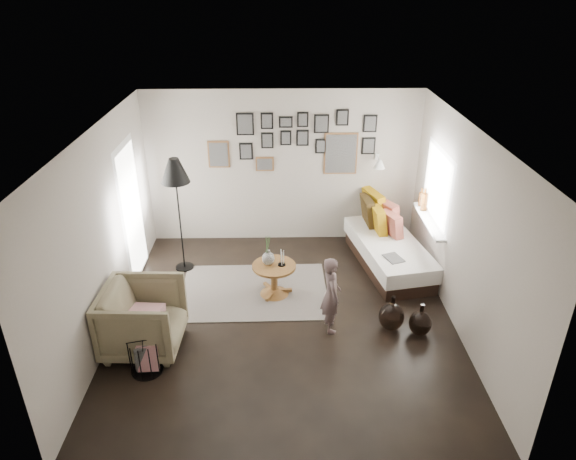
{
  "coord_description": "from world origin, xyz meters",
  "views": [
    {
      "loc": [
        -0.06,
        -5.68,
        4.21
      ],
      "look_at": [
        0.05,
        0.5,
        1.1
      ],
      "focal_mm": 32.0,
      "sensor_mm": 36.0,
      "label": 1
    }
  ],
  "objects_px": {
    "demijohn_large": "(391,316)",
    "child": "(331,295)",
    "armchair": "(143,318)",
    "daybed": "(388,246)",
    "pedestal_table": "(274,281)",
    "vase": "(268,256)",
    "floor_lamp": "(175,175)",
    "magazine_basket": "(145,356)",
    "demijohn_small": "(420,323)"
  },
  "relations": [
    {
      "from": "child",
      "to": "daybed",
      "type": "bearing_deg",
      "value": -41.02
    },
    {
      "from": "demijohn_large",
      "to": "demijohn_small",
      "type": "relative_size",
      "value": 1.1
    },
    {
      "from": "daybed",
      "to": "vase",
      "type": "bearing_deg",
      "value": -166.45
    },
    {
      "from": "child",
      "to": "armchair",
      "type": "bearing_deg",
      "value": 89.44
    },
    {
      "from": "vase",
      "to": "daybed",
      "type": "bearing_deg",
      "value": 24.24
    },
    {
      "from": "demijohn_large",
      "to": "child",
      "type": "xyz_separation_m",
      "value": [
        -0.8,
        0.02,
        0.33
      ]
    },
    {
      "from": "child",
      "to": "vase",
      "type": "bearing_deg",
      "value": 35.82
    },
    {
      "from": "vase",
      "to": "demijohn_large",
      "type": "bearing_deg",
      "value": -28.0
    },
    {
      "from": "floor_lamp",
      "to": "demijohn_large",
      "type": "bearing_deg",
      "value": -28.48
    },
    {
      "from": "daybed",
      "to": "demijohn_large",
      "type": "xyz_separation_m",
      "value": [
        -0.27,
        -1.71,
        -0.11
      ]
    },
    {
      "from": "pedestal_table",
      "to": "child",
      "type": "height_order",
      "value": "child"
    },
    {
      "from": "demijohn_large",
      "to": "child",
      "type": "bearing_deg",
      "value": 178.24
    },
    {
      "from": "armchair",
      "to": "floor_lamp",
      "type": "relative_size",
      "value": 0.52
    },
    {
      "from": "armchair",
      "to": "magazine_basket",
      "type": "bearing_deg",
      "value": -164.78
    },
    {
      "from": "vase",
      "to": "child",
      "type": "bearing_deg",
      "value": -45.66
    },
    {
      "from": "floor_lamp",
      "to": "demijohn_small",
      "type": "bearing_deg",
      "value": -27.54
    },
    {
      "from": "demijohn_large",
      "to": "magazine_basket",
      "type": "bearing_deg",
      "value": -166.1
    },
    {
      "from": "vase",
      "to": "floor_lamp",
      "type": "distance_m",
      "value": 1.81
    },
    {
      "from": "armchair",
      "to": "child",
      "type": "bearing_deg",
      "value": -79.77
    },
    {
      "from": "pedestal_table",
      "to": "armchair",
      "type": "height_order",
      "value": "armchair"
    },
    {
      "from": "demijohn_large",
      "to": "floor_lamp",
      "type": "bearing_deg",
      "value": 151.52
    },
    {
      "from": "child",
      "to": "demijohn_large",
      "type": "bearing_deg",
      "value": -100.29
    },
    {
      "from": "vase",
      "to": "demijohn_small",
      "type": "relative_size",
      "value": 0.98
    },
    {
      "from": "pedestal_table",
      "to": "daybed",
      "type": "height_order",
      "value": "daybed"
    },
    {
      "from": "floor_lamp",
      "to": "demijohn_small",
      "type": "xyz_separation_m",
      "value": [
        3.32,
        -1.73,
        -1.4
      ]
    },
    {
      "from": "vase",
      "to": "demijohn_large",
      "type": "distance_m",
      "value": 1.88
    },
    {
      "from": "armchair",
      "to": "child",
      "type": "distance_m",
      "value": 2.36
    },
    {
      "from": "daybed",
      "to": "demijohn_large",
      "type": "distance_m",
      "value": 1.73
    },
    {
      "from": "magazine_basket",
      "to": "child",
      "type": "bearing_deg",
      "value": 19.16
    },
    {
      "from": "armchair",
      "to": "demijohn_large",
      "type": "xyz_separation_m",
      "value": [
        3.13,
        0.3,
        -0.23
      ]
    },
    {
      "from": "daybed",
      "to": "child",
      "type": "relative_size",
      "value": 2.02
    },
    {
      "from": "floor_lamp",
      "to": "daybed",
      "type": "bearing_deg",
      "value": 1.75
    },
    {
      "from": "child",
      "to": "pedestal_table",
      "type": "bearing_deg",
      "value": 33.56
    },
    {
      "from": "pedestal_table",
      "to": "magazine_basket",
      "type": "bearing_deg",
      "value": -133.21
    },
    {
      "from": "child",
      "to": "demijohn_small",
      "type": "bearing_deg",
      "value": -105.69
    },
    {
      "from": "armchair",
      "to": "child",
      "type": "xyz_separation_m",
      "value": [
        2.33,
        0.33,
        0.1
      ]
    },
    {
      "from": "magazine_basket",
      "to": "child",
      "type": "xyz_separation_m",
      "value": [
        2.23,
        0.77,
        0.31
      ]
    },
    {
      "from": "daybed",
      "to": "magazine_basket",
      "type": "relative_size",
      "value": 4.84
    },
    {
      "from": "pedestal_table",
      "to": "magazine_basket",
      "type": "relative_size",
      "value": 1.42
    },
    {
      "from": "pedestal_table",
      "to": "demijohn_large",
      "type": "relative_size",
      "value": 1.24
    },
    {
      "from": "armchair",
      "to": "magazine_basket",
      "type": "xyz_separation_m",
      "value": [
        0.1,
        -0.45,
        -0.21
      ]
    },
    {
      "from": "demijohn_small",
      "to": "demijohn_large",
      "type": "bearing_deg",
      "value": 161.08
    },
    {
      "from": "vase",
      "to": "daybed",
      "type": "relative_size",
      "value": 0.21
    },
    {
      "from": "floor_lamp",
      "to": "child",
      "type": "xyz_separation_m",
      "value": [
        2.17,
        -1.59,
        -1.05
      ]
    },
    {
      "from": "magazine_basket",
      "to": "demijohn_small",
      "type": "bearing_deg",
      "value": 10.55
    },
    {
      "from": "demijohn_small",
      "to": "vase",
      "type": "bearing_deg",
      "value": 153.53
    },
    {
      "from": "vase",
      "to": "floor_lamp",
      "type": "bearing_deg",
      "value": 150.94
    },
    {
      "from": "daybed",
      "to": "magazine_basket",
      "type": "bearing_deg",
      "value": -154.01
    },
    {
      "from": "pedestal_table",
      "to": "child",
      "type": "xyz_separation_m",
      "value": [
        0.74,
        -0.81,
        0.3
      ]
    },
    {
      "from": "vase",
      "to": "magazine_basket",
      "type": "distance_m",
      "value": 2.18
    }
  ]
}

